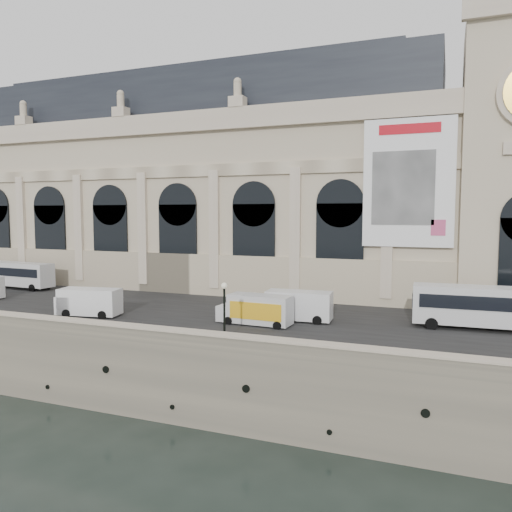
{
  "coord_description": "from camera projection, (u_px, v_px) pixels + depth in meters",
  "views": [
    {
      "loc": [
        27.01,
        -31.67,
        15.92
      ],
      "look_at": [
        6.22,
        22.0,
        10.99
      ],
      "focal_mm": 35.0,
      "sensor_mm": 36.0,
      "label": 1
    }
  ],
  "objects": [
    {
      "name": "ground",
      "position": [
        87.0,
        410.0,
        40.5
      ],
      "size": [
        260.0,
        260.0,
        0.0
      ],
      "primitive_type": "plane",
      "color": "black",
      "rests_on": "ground"
    },
    {
      "name": "lamp_right",
      "position": [
        224.0,
        313.0,
        38.31
      ],
      "size": [
        0.47,
        0.47,
        4.64
      ],
      "color": "black",
      "rests_on": "quay"
    },
    {
      "name": "parapet",
      "position": [
        90.0,
        328.0,
        40.49
      ],
      "size": [
        160.0,
        1.4,
        1.21
      ],
      "color": "gray",
      "rests_on": "quay"
    },
    {
      "name": "street",
      "position": [
        174.0,
        307.0,
        52.99
      ],
      "size": [
        160.0,
        24.0,
        0.06
      ],
      "primitive_type": "cube",
      "color": "#2D2D2D",
      "rests_on": "quay"
    },
    {
      "name": "bus_right",
      "position": [
        491.0,
        306.0,
        42.03
      ],
      "size": [
        12.75,
        3.34,
        3.73
      ],
      "color": "silver",
      "rests_on": "quay"
    },
    {
      "name": "van_c",
      "position": [
        295.0,
        306.0,
        46.03
      ],
      "size": [
        6.37,
        2.9,
        2.77
      ],
      "color": "silver",
      "rests_on": "quay"
    },
    {
      "name": "quay",
      "position": [
        248.0,
        302.0,
        72.76
      ],
      "size": [
        160.0,
        70.0,
        6.0
      ],
      "primitive_type": "cube",
      "color": "gray",
      "rests_on": "ground"
    },
    {
      "name": "van_b",
      "position": [
        86.0,
        302.0,
        48.15
      ],
      "size": [
        6.34,
        3.3,
        2.69
      ],
      "color": "white",
      "rests_on": "quay"
    },
    {
      "name": "museum",
      "position": [
        198.0,
        186.0,
        69.64
      ],
      "size": [
        69.0,
        18.7,
        29.1
      ],
      "color": "beige",
      "rests_on": "quay"
    },
    {
      "name": "bus_left",
      "position": [
        16.0,
        274.0,
        65.99
      ],
      "size": [
        11.87,
        3.37,
        3.46
      ],
      "color": "silver",
      "rests_on": "quay"
    },
    {
      "name": "box_truck",
      "position": [
        256.0,
        310.0,
        44.34
      ],
      "size": [
        6.84,
        2.68,
        2.72
      ],
      "color": "silver",
      "rests_on": "quay"
    }
  ]
}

